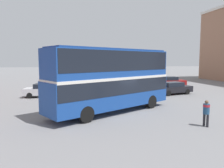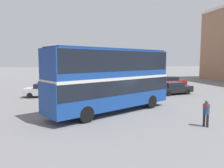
{
  "view_description": "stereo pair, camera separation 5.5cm",
  "coord_description": "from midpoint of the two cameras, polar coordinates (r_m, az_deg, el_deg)",
  "views": [
    {
      "loc": [
        -4.15,
        -16.04,
        3.97
      ],
      "look_at": [
        -0.64,
        0.14,
        2.18
      ],
      "focal_mm": 35.0,
      "sensor_mm": 36.0,
      "label": 1
    },
    {
      "loc": [
        -4.1,
        -16.05,
        3.97
      ],
      "look_at": [
        -0.64,
        0.14,
        2.18
      ],
      "focal_mm": 35.0,
      "sensor_mm": 36.0,
      "label": 2
    }
  ],
  "objects": [
    {
      "name": "parked_car_kerb_near",
      "position": [
        32.84,
        14.76,
        0.48
      ],
      "size": [
        4.52,
        1.92,
        1.62
      ],
      "rotation": [
        0.0,
        0.0,
        -0.04
      ],
      "color": "maroon",
      "rests_on": "ground_plane"
    },
    {
      "name": "parked_car_side_street",
      "position": [
        26.57,
        15.62,
        -1.02
      ],
      "size": [
        4.75,
        2.68,
        1.45
      ],
      "rotation": [
        0.0,
        0.0,
        0.22
      ],
      "color": "black",
      "rests_on": "ground_plane"
    },
    {
      "name": "ground_plane",
      "position": [
        17.03,
        2.13,
        -7.29
      ],
      "size": [
        240.0,
        240.0,
        0.0
      ],
      "primitive_type": "plane",
      "color": "slate"
    },
    {
      "name": "double_decker_bus",
      "position": [
        16.6,
        -0.09,
        2.05
      ],
      "size": [
        10.45,
        7.31,
        4.83
      ],
      "rotation": [
        0.0,
        0.0,
        0.51
      ],
      "color": "#194293",
      "rests_on": "ground_plane"
    },
    {
      "name": "pedestrian_foreground",
      "position": [
        14.3,
        23.3,
        -6.39
      ],
      "size": [
        0.49,
        0.49,
        1.6
      ],
      "rotation": [
        0.0,
        0.0,
        3.42
      ],
      "color": "#232328",
      "rests_on": "ground_plane"
    },
    {
      "name": "parked_car_kerb_far",
      "position": [
        24.87,
        -17.46,
        -1.56
      ],
      "size": [
        4.22,
        2.36,
        1.47
      ],
      "rotation": [
        0.0,
        0.0,
        3.0
      ],
      "color": "silver",
      "rests_on": "ground_plane"
    }
  ]
}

